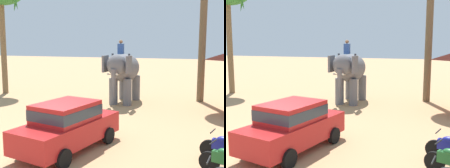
# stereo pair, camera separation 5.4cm
# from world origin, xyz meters

# --- Properties ---
(ground_plane) EXTENTS (120.00, 120.00, 0.00)m
(ground_plane) POSITION_xyz_m (0.00, 0.00, 0.00)
(ground_plane) COLOR tan
(car_sedan_foreground) EXTENTS (2.44, 4.35, 1.70)m
(car_sedan_foreground) POSITION_xyz_m (0.66, -0.20, 0.93)
(car_sedan_foreground) COLOR red
(car_sedan_foreground) RESTS_ON ground
(elephant_with_mahout) EXTENTS (1.64, 3.87, 3.88)m
(elephant_with_mahout) POSITION_xyz_m (-0.00, 8.22, 1.99)
(elephant_with_mahout) COLOR slate
(elephant_with_mahout) RESTS_ON ground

